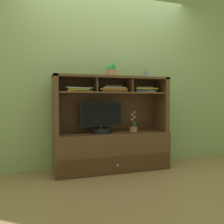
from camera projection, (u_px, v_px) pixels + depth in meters
floor_plane at (112, 170)px, 3.19m from camera, size 6.00×6.00×0.02m
back_wall at (107, 70)px, 3.36m from camera, size 6.00×0.02×2.80m
media_console at (112, 141)px, 3.18m from camera, size 1.58×0.48×1.28m
tv_monitor at (101, 121)px, 3.09m from camera, size 0.57×0.25×0.42m
potted_orchid at (133, 128)px, 3.29m from camera, size 0.13×0.13×0.28m
magazine_stack_left at (143, 90)px, 3.30m from camera, size 0.40×0.28×0.08m
magazine_stack_centre at (79, 90)px, 2.97m from camera, size 0.37×0.26×0.06m
magazine_stack_right at (112, 89)px, 3.15m from camera, size 0.39×0.26×0.09m
diffuser_bottle at (146, 74)px, 3.30m from camera, size 0.05×0.05×0.27m
potted_succulent at (111, 72)px, 3.15m from camera, size 0.17×0.17×0.21m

